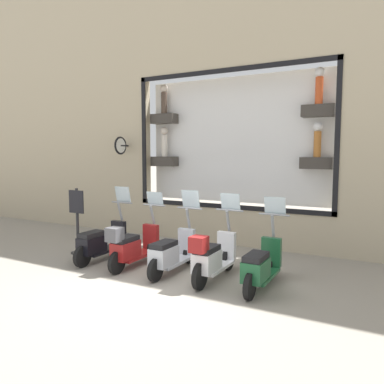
{
  "coord_description": "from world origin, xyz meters",
  "views": [
    {
      "loc": [
        -5.65,
        -3.81,
        2.4
      ],
      "look_at": [
        2.09,
        0.36,
        1.51
      ],
      "focal_mm": 35.0,
      "sensor_mm": 36.0,
      "label": 1
    }
  ],
  "objects": [
    {
      "name": "scooter_silver_2",
      "position": [
        0.64,
        0.06,
        0.42
      ],
      "size": [
        1.79,
        0.61,
        1.62
      ],
      "color": "black",
      "rests_on": "ground_plane"
    },
    {
      "name": "scooter_green_0",
      "position": [
        0.64,
        -1.81,
        0.42
      ],
      "size": [
        1.79,
        0.61,
        1.58
      ],
      "color": "black",
      "rests_on": "ground_plane"
    },
    {
      "name": "shop_sign_post",
      "position": [
        0.88,
        2.87,
        0.85
      ],
      "size": [
        0.36,
        0.45,
        1.59
      ],
      "color": "#232326",
      "rests_on": "ground_plane"
    },
    {
      "name": "scooter_white_1",
      "position": [
        0.58,
        -0.87,
        0.47
      ],
      "size": [
        1.8,
        0.6,
        1.6
      ],
      "color": "black",
      "rests_on": "ground_plane"
    },
    {
      "name": "scooter_red_3",
      "position": [
        0.57,
        1.0,
        0.46
      ],
      "size": [
        1.79,
        0.6,
        1.54
      ],
      "color": "black",
      "rests_on": "ground_plane"
    },
    {
      "name": "ground_plane",
      "position": [
        0.0,
        0.0,
        0.0
      ],
      "size": [
        120.0,
        120.0,
        0.0
      ],
      "primitive_type": "plane",
      "color": "gray"
    },
    {
      "name": "building_facade",
      "position": [
        3.6,
        0.0,
        5.52
      ],
      "size": [
        1.18,
        36.0,
        10.8
      ],
      "color": "tan",
      "rests_on": "ground_plane"
    },
    {
      "name": "scooter_black_4",
      "position": [
        0.64,
        1.93,
        0.42
      ],
      "size": [
        1.79,
        0.61,
        1.63
      ],
      "color": "black",
      "rests_on": "ground_plane"
    }
  ]
}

